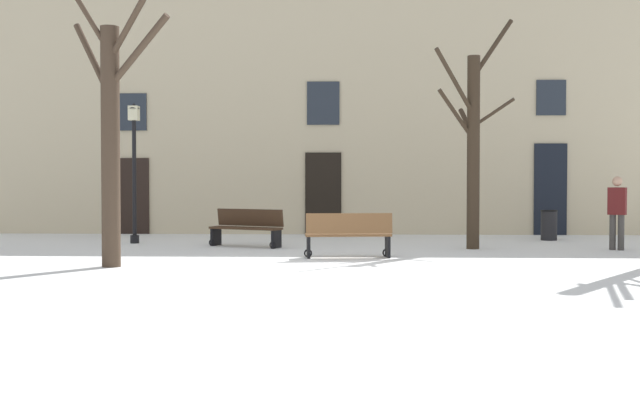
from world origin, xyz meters
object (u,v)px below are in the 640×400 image
object	(u,v)px
tree_foreground	(473,142)
person_crossing_plaza	(617,209)
litter_bin	(549,225)
bench_by_litter_bin	(247,227)
tree_left_of_center	(111,134)
bench_back_to_back_right	(349,234)
streetlamp	(134,157)

from	to	relation	value
tree_foreground	person_crossing_plaza	size ratio (longest dim) A/B	3.24
litter_bin	bench_by_litter_bin	bearing A→B (deg)	-164.29
tree_left_of_center	tree_foreground	bearing A→B (deg)	28.33
tree_foreground	bench_back_to_back_right	size ratio (longest dim) A/B	2.99
tree_left_of_center	bench_by_litter_bin	bearing A→B (deg)	65.92
tree_foreground	litter_bin	size ratio (longest dim) A/B	6.81
tree_foreground	streetlamp	xyz separation A→B (m)	(-8.17, 1.21, -0.30)
tree_left_of_center	person_crossing_plaza	bearing A→B (deg)	19.57
bench_by_litter_bin	person_crossing_plaza	bearing A→B (deg)	19.83
tree_left_of_center	streetlamp	size ratio (longest dim) A/B	1.40
streetlamp	litter_bin	size ratio (longest dim) A/B	4.41
tree_left_of_center	person_crossing_plaza	xyz separation A→B (m)	(10.34, 3.67, -1.50)
person_crossing_plaza	litter_bin	bearing A→B (deg)	136.01
tree_left_of_center	bench_back_to_back_right	distance (m)	5.02
bench_by_litter_bin	litter_bin	bearing A→B (deg)	39.36
tree_foreground	litter_bin	bearing A→B (deg)	46.71
tree_left_of_center	bench_back_to_back_right	bearing A→B (deg)	21.70
streetlamp	bench_by_litter_bin	size ratio (longest dim) A/B	1.90
person_crossing_plaza	bench_by_litter_bin	bearing A→B (deg)	-154.40
tree_foreground	person_crossing_plaza	xyz separation A→B (m)	(3.20, -0.18, -1.52)
bench_by_litter_bin	person_crossing_plaza	distance (m)	8.48
streetlamp	bench_by_litter_bin	bearing A→B (deg)	-15.74
bench_back_to_back_right	person_crossing_plaza	world-z (taller)	person_crossing_plaza
tree_left_of_center	person_crossing_plaza	distance (m)	11.08
litter_bin	bench_back_to_back_right	xyz separation A→B (m)	(-5.23, -4.67, 0.08)
bench_by_litter_bin	bench_back_to_back_right	world-z (taller)	bench_back_to_back_right
tree_left_of_center	streetlamp	xyz separation A→B (m)	(-1.03, 5.06, -0.28)
tree_left_of_center	tree_foreground	world-z (taller)	tree_foreground
tree_foreground	bench_by_litter_bin	distance (m)	5.62
litter_bin	person_crossing_plaza	world-z (taller)	person_crossing_plaza
tree_left_of_center	bench_back_to_back_right	xyz separation A→B (m)	(4.30, 1.71, -1.94)
litter_bin	tree_foreground	bearing A→B (deg)	-133.29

